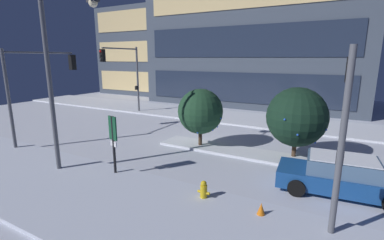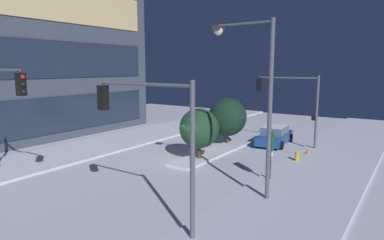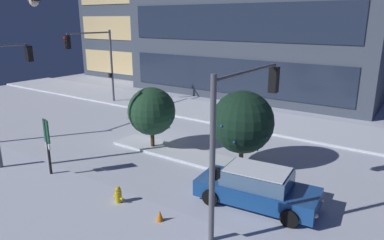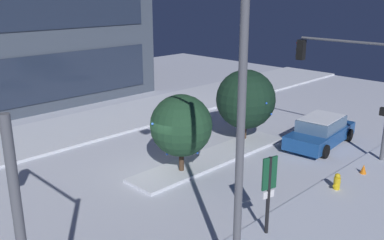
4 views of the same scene
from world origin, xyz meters
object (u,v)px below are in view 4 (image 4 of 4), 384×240
object	(u,v)px
car_near	(321,132)
decorated_tree_median	(181,126)
traffic_light_corner_near_right	(349,74)
decorated_tree_left_of_median	(246,99)
street_lamp_arched	(217,88)
parking_info_sign	(269,187)
fire_hydrant	(337,183)
construction_cone	(363,170)

from	to	relation	value
car_near	decorated_tree_median	xyz separation A→B (m)	(-7.44, 2.44, 1.45)
traffic_light_corner_near_right	decorated_tree_left_of_median	distance (m)	5.08
decorated_tree_left_of_median	traffic_light_corner_near_right	bearing A→B (deg)	-63.90
traffic_light_corner_near_right	decorated_tree_median	bearing A→B (deg)	63.50
traffic_light_corner_near_right	decorated_tree_median	size ratio (longest dim) A/B	1.59
street_lamp_arched	parking_info_sign	size ratio (longest dim) A/B	3.01
car_near	traffic_light_corner_near_right	bearing A→B (deg)	-101.53
fire_hydrant	parking_info_sign	bearing A→B (deg)	178.71
car_near	construction_cone	bearing A→B (deg)	-129.59
fire_hydrant	decorated_tree_median	xyz separation A→B (m)	(-3.05, 5.59, 1.78)
decorated_tree_median	car_near	bearing A→B (deg)	-18.18
decorated_tree_left_of_median	fire_hydrant	bearing A→B (deg)	-108.85
traffic_light_corner_near_right	street_lamp_arched	world-z (taller)	street_lamp_arched
decorated_tree_median	construction_cone	distance (m)	7.95
parking_info_sign	traffic_light_corner_near_right	bearing A→B (deg)	-64.62
parking_info_sign	car_near	bearing A→B (deg)	-57.60
decorated_tree_left_of_median	car_near	bearing A→B (deg)	-54.23
car_near	fire_hydrant	xyz separation A→B (m)	(-4.39, -3.14, -0.33)
car_near	decorated_tree_left_of_median	world-z (taller)	decorated_tree_left_of_median
construction_cone	traffic_light_corner_near_right	bearing A→B (deg)	44.52
fire_hydrant	parking_info_sign	distance (m)	4.72
fire_hydrant	decorated_tree_left_of_median	distance (m)	6.88
fire_hydrant	decorated_tree_left_of_median	bearing A→B (deg)	71.15
traffic_light_corner_near_right	parking_info_sign	size ratio (longest dim) A/B	2.03
traffic_light_corner_near_right	parking_info_sign	distance (m)	9.21
traffic_light_corner_near_right	decorated_tree_median	world-z (taller)	traffic_light_corner_near_right
street_lamp_arched	parking_info_sign	bearing A→B (deg)	-85.75
street_lamp_arched	decorated_tree_left_of_median	xyz separation A→B (m)	(9.30, 6.30, -3.07)
street_lamp_arched	parking_info_sign	world-z (taller)	street_lamp_arched
car_near	parking_info_sign	bearing A→B (deg)	-166.47
traffic_light_corner_near_right	fire_hydrant	xyz separation A→B (m)	(-4.26, -1.94, -3.47)
decorated_tree_left_of_median	construction_cone	world-z (taller)	decorated_tree_left_of_median
decorated_tree_left_of_median	parking_info_sign	bearing A→B (deg)	-137.19
construction_cone	fire_hydrant	bearing A→B (deg)	177.25
traffic_light_corner_near_right	decorated_tree_median	distance (m)	8.34
car_near	fire_hydrant	bearing A→B (deg)	-149.70
car_near	construction_cone	distance (m)	3.95
traffic_light_corner_near_right	construction_cone	size ratio (longest dim) A/B	10.07
decorated_tree_median	fire_hydrant	bearing A→B (deg)	-61.34
traffic_light_corner_near_right	parking_info_sign	bearing A→B (deg)	101.86
traffic_light_corner_near_right	construction_cone	world-z (taller)	traffic_light_corner_near_right
parking_info_sign	decorated_tree_left_of_median	size ratio (longest dim) A/B	0.72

